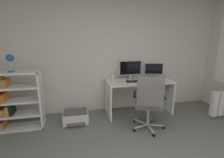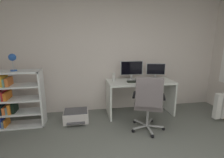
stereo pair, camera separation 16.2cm
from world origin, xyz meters
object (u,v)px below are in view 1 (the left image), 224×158
(monitor_main, at_px, (130,68))
(keyboard, at_px, (134,81))
(monitor_secondary, at_px, (154,69))
(desktop_speaker, at_px, (113,77))
(printer, at_px, (76,117))
(bookshelf, at_px, (11,101))
(desk_lamp, at_px, (10,59))
(desk, at_px, (139,89))
(office_chair, at_px, (149,100))
(computer_mouse, at_px, (145,80))

(monitor_main, distance_m, keyboard, 0.33)
(monitor_secondary, bearing_deg, desktop_speaker, -177.19)
(keyboard, distance_m, printer, 1.41)
(bookshelf, bearing_deg, desk_lamp, -0.46)
(desk_lamp, bearing_deg, monitor_secondary, 6.19)
(desk, bearing_deg, office_chair, -98.12)
(desk, relative_size, desktop_speaker, 8.37)
(monitor_main, bearing_deg, keyboard, -84.51)
(desk, distance_m, bookshelf, 2.52)
(keyboard, bearing_deg, monitor_secondary, 27.49)
(office_chair, bearing_deg, monitor_main, 93.17)
(monitor_secondary, height_order, desktop_speaker, monitor_secondary)
(desk_lamp, bearing_deg, office_chair, -14.81)
(monitor_secondary, xyz_separation_m, desktop_speaker, (-0.97, -0.05, -0.12))
(computer_mouse, height_order, office_chair, office_chair)
(monitor_main, height_order, keyboard, monitor_main)
(office_chair, relative_size, bookshelf, 0.97)
(desk, xyz_separation_m, desktop_speaker, (-0.57, 0.10, 0.29))
(monitor_secondary, xyz_separation_m, computer_mouse, (-0.30, -0.23, -0.18))
(computer_mouse, relative_size, office_chair, 0.10)
(keyboard, xyz_separation_m, printer, (-1.25, -0.08, -0.65))
(printer, bearing_deg, bookshelf, 179.88)
(desk, distance_m, printer, 1.47)
(monitor_main, xyz_separation_m, bookshelf, (-2.35, -0.31, -0.45))
(desktop_speaker, distance_m, bookshelf, 1.98)
(keyboard, bearing_deg, desk, 35.02)
(office_chair, bearing_deg, bookshelf, 165.62)
(monitor_secondary, relative_size, computer_mouse, 4.18)
(desk, relative_size, keyboard, 4.19)
(computer_mouse, distance_m, office_chair, 0.75)
(monitor_main, xyz_separation_m, desktop_speaker, (-0.41, -0.05, -0.16))
(desk, xyz_separation_m, printer, (-1.39, -0.16, -0.43))
(desk, height_order, desktop_speaker, desktop_speaker)
(desk, relative_size, printer, 2.88)
(office_chair, bearing_deg, desktop_speaker, 117.70)
(printer, bearing_deg, office_chair, -25.61)
(desktop_speaker, height_order, desk_lamp, desk_lamp)
(bookshelf, height_order, desk_lamp, desk_lamp)
(computer_mouse, bearing_deg, bookshelf, 175.34)
(computer_mouse, relative_size, desk_lamp, 0.32)
(monitor_secondary, bearing_deg, computer_mouse, -142.73)
(desk, relative_size, computer_mouse, 14.23)
(monitor_main, height_order, monitor_secondary, monitor_main)
(monitor_main, bearing_deg, desk_lamp, -172.29)
(desk, relative_size, monitor_main, 2.82)
(monitor_secondary, bearing_deg, monitor_main, -179.99)
(monitor_secondary, distance_m, desk_lamp, 2.88)
(desk, xyz_separation_m, monitor_main, (-0.16, 0.15, 0.45))
(monitor_main, xyz_separation_m, monitor_secondary, (0.56, 0.00, -0.04))
(monitor_main, distance_m, bookshelf, 2.41)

